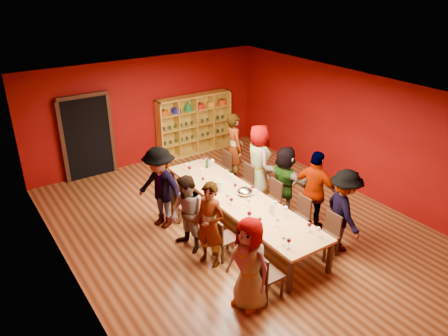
{
  "coord_description": "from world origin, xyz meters",
  "views": [
    {
      "loc": [
        -4.82,
        -6.57,
        5.24
      ],
      "look_at": [
        0.09,
        0.75,
        1.15
      ],
      "focal_mm": 35.0,
      "sensor_mm": 36.0,
      "label": 1
    }
  ],
  "objects_px": {
    "person_right_1": "(315,192)",
    "person_right_3": "(258,161)",
    "chair_person_left_3": "(179,200)",
    "chair_person_right_1": "(300,214)",
    "chair_person_right_0": "(329,232)",
    "person_right_4": "(234,148)",
    "person_right_0": "(344,211)",
    "person_left_3": "(160,188)",
    "chair_person_left_1": "(222,236)",
    "tasting_table": "(240,200)",
    "chair_person_left_2": "(205,222)",
    "chair_person_right_4": "(223,167)",
    "wine_bottle": "(207,163)",
    "spittoon_bowl": "(245,192)",
    "person_left_2": "(188,215)",
    "person_right_2": "(285,180)",
    "chair_person_left_0": "(265,273)",
    "person_left_0": "(249,264)",
    "shelving_unit": "(194,121)",
    "chair_person_right_2": "(272,197)",
    "person_left_1": "(210,225)",
    "chair_person_right_3": "(245,180)"
  },
  "relations": [
    {
      "from": "chair_person_right_0",
      "to": "wine_bottle",
      "type": "distance_m",
      "value": 3.51
    },
    {
      "from": "person_right_0",
      "to": "person_right_4",
      "type": "distance_m",
      "value": 3.72
    },
    {
      "from": "chair_person_left_2",
      "to": "person_right_1",
      "type": "height_order",
      "value": "person_right_1"
    },
    {
      "from": "person_left_2",
      "to": "person_left_3",
      "type": "height_order",
      "value": "person_left_3"
    },
    {
      "from": "chair_person_left_1",
      "to": "person_left_3",
      "type": "height_order",
      "value": "person_left_3"
    },
    {
      "from": "person_left_2",
      "to": "person_right_2",
      "type": "distance_m",
      "value": 2.56
    },
    {
      "from": "person_left_3",
      "to": "person_right_1",
      "type": "xyz_separation_m",
      "value": [
        2.64,
        -1.96,
        -0.02
      ]
    },
    {
      "from": "shelving_unit",
      "to": "chair_person_left_0",
      "type": "xyz_separation_m",
      "value": [
        -2.31,
        -6.32,
        -0.49
      ]
    },
    {
      "from": "chair_person_left_1",
      "to": "person_right_4",
      "type": "bearing_deg",
      "value": 50.97
    },
    {
      "from": "tasting_table",
      "to": "person_right_4",
      "type": "bearing_deg",
      "value": 57.95
    },
    {
      "from": "person_left_0",
      "to": "chair_person_right_1",
      "type": "xyz_separation_m",
      "value": [
        2.17,
        1.11,
        -0.35
      ]
    },
    {
      "from": "chair_person_right_4",
      "to": "wine_bottle",
      "type": "height_order",
      "value": "wine_bottle"
    },
    {
      "from": "spittoon_bowl",
      "to": "chair_person_right_2",
      "type": "bearing_deg",
      "value": -4.63
    },
    {
      "from": "chair_person_left_1",
      "to": "chair_person_left_2",
      "type": "height_order",
      "value": "same"
    },
    {
      "from": "chair_person_left_2",
      "to": "person_left_3",
      "type": "bearing_deg",
      "value": 111.23
    },
    {
      "from": "chair_person_left_2",
      "to": "chair_person_right_1",
      "type": "height_order",
      "value": "same"
    },
    {
      "from": "chair_person_right_3",
      "to": "person_right_3",
      "type": "bearing_deg",
      "value": -0.0
    },
    {
      "from": "person_left_2",
      "to": "wine_bottle",
      "type": "xyz_separation_m",
      "value": [
        1.54,
        1.76,
        0.05
      ]
    },
    {
      "from": "chair_person_right_0",
      "to": "spittoon_bowl",
      "type": "height_order",
      "value": "spittoon_bowl"
    },
    {
      "from": "person_left_2",
      "to": "chair_person_right_4",
      "type": "relative_size",
      "value": 1.82
    },
    {
      "from": "chair_person_left_3",
      "to": "chair_person_right_1",
      "type": "bearing_deg",
      "value": -47.11
    },
    {
      "from": "chair_person_left_2",
      "to": "person_left_3",
      "type": "height_order",
      "value": "person_left_3"
    },
    {
      "from": "person_left_0",
      "to": "shelving_unit",
      "type": "bearing_deg",
      "value": 144.9
    },
    {
      "from": "shelving_unit",
      "to": "person_right_0",
      "type": "relative_size",
      "value": 1.38
    },
    {
      "from": "chair_person_left_0",
      "to": "chair_person_right_2",
      "type": "height_order",
      "value": "same"
    },
    {
      "from": "person_right_4",
      "to": "wine_bottle",
      "type": "relative_size",
      "value": 6.37
    },
    {
      "from": "chair_person_right_1",
      "to": "spittoon_bowl",
      "type": "height_order",
      "value": "spittoon_bowl"
    },
    {
      "from": "chair_person_left_1",
      "to": "chair_person_left_3",
      "type": "xyz_separation_m",
      "value": [
        0.0,
        1.73,
        0.0
      ]
    },
    {
      "from": "chair_person_left_3",
      "to": "wine_bottle",
      "type": "relative_size",
      "value": 3.01
    },
    {
      "from": "chair_person_right_1",
      "to": "spittoon_bowl",
      "type": "distance_m",
      "value": 1.26
    },
    {
      "from": "person_left_2",
      "to": "person_right_3",
      "type": "xyz_separation_m",
      "value": [
        2.6,
        1.09,
        0.11
      ]
    },
    {
      "from": "tasting_table",
      "to": "chair_person_right_4",
      "type": "relative_size",
      "value": 5.06
    },
    {
      "from": "person_left_0",
      "to": "person_right_1",
      "type": "bearing_deg",
      "value": 101.03
    },
    {
      "from": "person_right_1",
      "to": "person_right_3",
      "type": "bearing_deg",
      "value": -19.09
    },
    {
      "from": "chair_person_left_0",
      "to": "person_left_1",
      "type": "bearing_deg",
      "value": 101.25
    },
    {
      "from": "person_right_1",
      "to": "person_right_0",
      "type": "bearing_deg",
      "value": 158.9
    },
    {
      "from": "person_right_3",
      "to": "chair_person_right_0",
      "type": "bearing_deg",
      "value": -175.5
    },
    {
      "from": "spittoon_bowl",
      "to": "person_right_3",
      "type": "bearing_deg",
      "value": 40.73
    },
    {
      "from": "chair_person_right_0",
      "to": "person_right_1",
      "type": "xyz_separation_m",
      "value": [
        0.39,
        0.82,
        0.42
      ]
    },
    {
      "from": "chair_person_right_1",
      "to": "person_right_4",
      "type": "xyz_separation_m",
      "value": [
        0.34,
        2.89,
        0.44
      ]
    },
    {
      "from": "person_right_0",
      "to": "person_right_1",
      "type": "bearing_deg",
      "value": 18.46
    },
    {
      "from": "chair_person_left_0",
      "to": "person_left_1",
      "type": "xyz_separation_m",
      "value": [
        -0.27,
        1.33,
        0.36
      ]
    },
    {
      "from": "chair_person_left_0",
      "to": "chair_person_right_4",
      "type": "height_order",
      "value": "same"
    },
    {
      "from": "person_left_2",
      "to": "person_left_0",
      "type": "bearing_deg",
      "value": -6.64
    },
    {
      "from": "chair_person_left_0",
      "to": "person_left_3",
      "type": "distance_m",
      "value": 3.13
    },
    {
      "from": "tasting_table",
      "to": "person_right_1",
      "type": "bearing_deg",
      "value": -34.48
    },
    {
      "from": "person_left_2",
      "to": "person_right_0",
      "type": "height_order",
      "value": "person_right_0"
    },
    {
      "from": "person_left_3",
      "to": "chair_person_right_0",
      "type": "distance_m",
      "value": 3.61
    },
    {
      "from": "person_left_1",
      "to": "chair_person_right_3",
      "type": "bearing_deg",
      "value": 107.09
    },
    {
      "from": "tasting_table",
      "to": "shelving_unit",
      "type": "distance_m",
      "value": 4.55
    }
  ]
}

